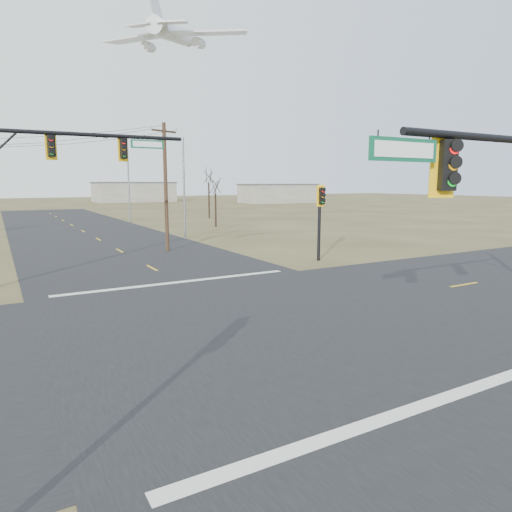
{
  "coord_description": "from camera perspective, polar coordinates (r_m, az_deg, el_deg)",
  "views": [
    {
      "loc": [
        -7.73,
        -13.95,
        4.96
      ],
      "look_at": [
        0.79,
        1.0,
        2.2
      ],
      "focal_mm": 32.0,
      "sensor_mm": 36.0,
      "label": 1
    }
  ],
  "objects": [
    {
      "name": "ground",
      "position": [
        16.7,
        -0.67,
        -8.18
      ],
      "size": [
        320.0,
        320.0,
        0.0
      ],
      "primitive_type": "plane",
      "color": "olive",
      "rests_on": "ground"
    },
    {
      "name": "road_ew",
      "position": [
        16.7,
        -0.67,
        -8.15
      ],
      "size": [
        160.0,
        14.0,
        0.02
      ],
      "primitive_type": "cube",
      "color": "black",
      "rests_on": "ground"
    },
    {
      "name": "road_ns",
      "position": [
        16.7,
        -0.67,
        -8.14
      ],
      "size": [
        14.0,
        160.0,
        0.02
      ],
      "primitive_type": "cube",
      "color": "black",
      "rests_on": "ground"
    },
    {
      "name": "stop_bar_near",
      "position": [
        11.21,
        19.23,
        -17.53
      ],
      "size": [
        12.0,
        0.4,
        0.01
      ],
      "primitive_type": "cube",
      "color": "silver",
      "rests_on": "road_ns"
    },
    {
      "name": "stop_bar_far",
      "position": [
        23.33,
        -9.66,
        -3.24
      ],
      "size": [
        12.0,
        0.4,
        0.01
      ],
      "primitive_type": "cube",
      "color": "silver",
      "rests_on": "road_ns"
    },
    {
      "name": "mast_arm_far",
      "position": [
        24.95,
        -24.57,
        10.01
      ],
      "size": [
        9.86,
        0.52,
        7.99
      ],
      "rotation": [
        0.0,
        0.0,
        0.24
      ],
      "color": "black",
      "rests_on": "ground"
    },
    {
      "name": "pedestal_signal_ne",
      "position": [
        29.35,
        8.1,
        6.12
      ],
      "size": [
        0.62,
        0.55,
        4.87
      ],
      "rotation": [
        0.0,
        0.0,
        -0.18
      ],
      "color": "black",
      "rests_on": "ground"
    },
    {
      "name": "utility_pole_near",
      "position": [
        34.01,
        -11.22,
        8.65
      ],
      "size": [
        2.1,
        1.05,
        9.22
      ],
      "rotation": [
        0.0,
        0.0,
        0.43
      ],
      "color": "#41281C",
      "rests_on": "ground"
    },
    {
      "name": "streetlight_a",
      "position": [
        41.18,
        -9.26,
        9.02
      ],
      "size": [
        2.48,
        0.27,
        8.9
      ],
      "rotation": [
        0.0,
        0.0,
        -0.09
      ],
      "color": "slate",
      "rests_on": "ground"
    },
    {
      "name": "streetlight_b",
      "position": [
        60.57,
        -15.89,
        9.77
      ],
      "size": [
        3.0,
        0.38,
        10.75
      ],
      "rotation": [
        0.0,
        0.0,
        0.2
      ],
      "color": "slate",
      "rests_on": "ground"
    },
    {
      "name": "bare_tree_c",
      "position": [
        52.45,
        -5.11,
        8.84
      ],
      "size": [
        2.98,
        2.98,
        6.07
      ],
      "rotation": [
        0.0,
        0.0,
        0.18
      ],
      "color": "black",
      "rests_on": "ground"
    },
    {
      "name": "bare_tree_d",
      "position": [
        65.46,
        -5.95,
        10.01
      ],
      "size": [
        3.71,
        3.71,
        7.52
      ],
      "rotation": [
        0.0,
        0.0,
        -0.38
      ],
      "color": "black",
      "rests_on": "ground"
    },
    {
      "name": "warehouse_mid",
      "position": [
        128.22,
        -15.02,
        7.69
      ],
      "size": [
        20.0,
        12.0,
        5.0
      ],
      "primitive_type": "cube",
      "color": "#A59F93",
      "rests_on": "ground"
    },
    {
      "name": "warehouse_right",
      "position": [
        117.19,
        2.72,
        7.76
      ],
      "size": [
        18.0,
        10.0,
        4.5
      ],
      "primitive_type": "cube",
      "color": "#A59F93",
      "rests_on": "ground"
    },
    {
      "name": "jet_airliner",
      "position": [
        90.87,
        -10.31,
        25.74
      ],
      "size": [
        25.19,
        25.23,
        11.3
      ],
      "rotation": [
        0.0,
        -0.16,
        0.81
      ],
      "color": "silver"
    }
  ]
}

